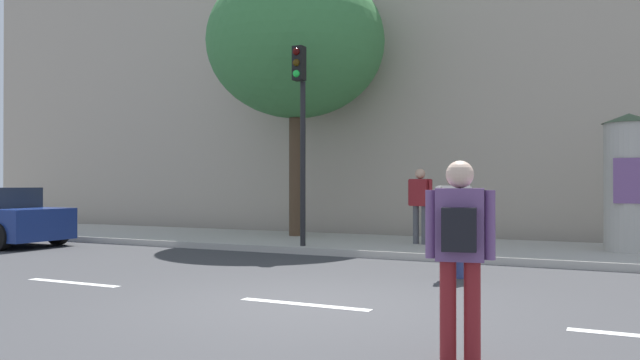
{
  "coord_description": "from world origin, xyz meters",
  "views": [
    {
      "loc": [
        3.67,
        -7.08,
        1.52
      ],
      "look_at": [
        -0.75,
        2.0,
        1.59
      ],
      "focal_mm": 35.49,
      "sensor_mm": 36.0,
      "label": 1
    }
  ],
  "objects_px": {
    "pedestrian_in_light_jacket": "(453,214)",
    "traffic_light": "(301,112)",
    "street_tree": "(296,43)",
    "pedestrian_with_bag": "(460,243)",
    "pedestrian_in_red_top": "(420,199)",
    "poster_column": "(629,181)"
  },
  "relations": [
    {
      "from": "traffic_light",
      "to": "pedestrian_with_bag",
      "type": "relative_size",
      "value": 2.56
    },
    {
      "from": "traffic_light",
      "to": "pedestrian_with_bag",
      "type": "bearing_deg",
      "value": -53.43
    },
    {
      "from": "traffic_light",
      "to": "pedestrian_in_light_jacket",
      "type": "bearing_deg",
      "value": -29.49
    },
    {
      "from": "traffic_light",
      "to": "pedestrian_in_red_top",
      "type": "height_order",
      "value": "traffic_light"
    },
    {
      "from": "traffic_light",
      "to": "street_tree",
      "type": "height_order",
      "value": "street_tree"
    },
    {
      "from": "poster_column",
      "to": "pedestrian_with_bag",
      "type": "xyz_separation_m",
      "value": [
        -1.32,
        -9.0,
        -0.55
      ]
    },
    {
      "from": "street_tree",
      "to": "pedestrian_with_bag",
      "type": "distance_m",
      "value": 12.32
    },
    {
      "from": "poster_column",
      "to": "street_tree",
      "type": "distance_m",
      "value": 8.79
    },
    {
      "from": "street_tree",
      "to": "pedestrian_in_light_jacket",
      "type": "height_order",
      "value": "street_tree"
    },
    {
      "from": "street_tree",
      "to": "pedestrian_with_bag",
      "type": "xyz_separation_m",
      "value": [
        6.64,
        -9.47,
        -4.25
      ]
    },
    {
      "from": "traffic_light",
      "to": "pedestrian_with_bag",
      "type": "height_order",
      "value": "traffic_light"
    },
    {
      "from": "pedestrian_in_light_jacket",
      "to": "pedestrian_in_red_top",
      "type": "bearing_deg",
      "value": 113.96
    },
    {
      "from": "pedestrian_in_red_top",
      "to": "pedestrian_in_light_jacket",
      "type": "bearing_deg",
      "value": -66.04
    },
    {
      "from": "pedestrian_with_bag",
      "to": "poster_column",
      "type": "bearing_deg",
      "value": 81.65
    },
    {
      "from": "poster_column",
      "to": "pedestrian_with_bag",
      "type": "height_order",
      "value": "poster_column"
    },
    {
      "from": "pedestrian_in_red_top",
      "to": "pedestrian_with_bag",
      "type": "bearing_deg",
      "value": -71.04
    },
    {
      "from": "traffic_light",
      "to": "pedestrian_in_red_top",
      "type": "xyz_separation_m",
      "value": [
        2.21,
        1.68,
        -1.93
      ]
    },
    {
      "from": "pedestrian_in_light_jacket",
      "to": "traffic_light",
      "type": "bearing_deg",
      "value": 150.51
    },
    {
      "from": "poster_column",
      "to": "street_tree",
      "type": "relative_size",
      "value": 0.39
    },
    {
      "from": "traffic_light",
      "to": "street_tree",
      "type": "distance_m",
      "value": 3.59
    },
    {
      "from": "pedestrian_in_light_jacket",
      "to": "pedestrian_with_bag",
      "type": "distance_m",
      "value": 4.92
    },
    {
      "from": "street_tree",
      "to": "pedestrian_in_red_top",
      "type": "distance_m",
      "value": 5.55
    }
  ]
}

